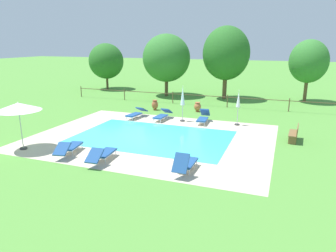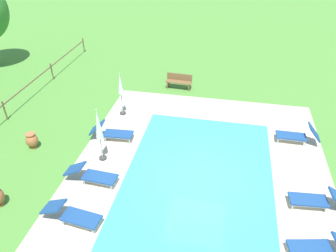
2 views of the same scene
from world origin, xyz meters
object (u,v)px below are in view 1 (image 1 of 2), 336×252
at_px(sun_lounger_north_mid, 102,154).
at_px(tree_west_mid, 106,61).
at_px(patio_umbrella_open_foreground, 18,107).
at_px(patio_umbrella_closed_row_mid_west, 238,102).
at_px(tree_east_mid, 166,58).
at_px(sun_lounger_north_far, 203,117).
at_px(sun_lounger_south_mid, 69,147).
at_px(wooden_bench_lawn_side, 295,133).
at_px(tree_far_west, 309,61).
at_px(terracotta_urn_near_fence, 198,107).
at_px(terracotta_urn_by_tree, 155,105).
at_px(patio_umbrella_closed_row_west, 183,98).
at_px(sun_lounger_north_end, 186,163).
at_px(sun_lounger_north_near_steps, 162,115).
at_px(tree_centre, 226,53).
at_px(sun_lounger_south_near_corner, 136,113).

bearing_deg(sun_lounger_north_mid, tree_west_mid, 120.67).
height_order(patio_umbrella_open_foreground, patio_umbrella_closed_row_mid_west, patio_umbrella_open_foreground).
bearing_deg(tree_east_mid, sun_lounger_north_far, -56.51).
xyz_separation_m(sun_lounger_south_mid, wooden_bench_lawn_side, (10.20, 6.02, 0.11)).
bearing_deg(sun_lounger_north_mid, patio_umbrella_open_foreground, 179.80).
xyz_separation_m(tree_far_west, tree_east_mid, (-12.88, -1.24, 0.12)).
bearing_deg(terracotta_urn_near_fence, terracotta_urn_by_tree, -169.59).
distance_m(sun_lounger_north_far, tree_far_west, 12.96).
bearing_deg(terracotta_urn_near_fence, patio_umbrella_closed_row_west, -92.66).
distance_m(sun_lounger_north_far, sun_lounger_north_end, 8.34).
bearing_deg(wooden_bench_lawn_side, patio_umbrella_open_foreground, -154.02).
height_order(patio_umbrella_closed_row_mid_west, terracotta_urn_near_fence, patio_umbrella_closed_row_mid_west).
distance_m(sun_lounger_south_mid, patio_umbrella_open_foreground, 3.23).
bearing_deg(terracotta_urn_near_fence, sun_lounger_north_near_steps, -114.36).
bearing_deg(tree_centre, patio_umbrella_closed_row_west, -95.93).
bearing_deg(wooden_bench_lawn_side, sun_lounger_north_end, -125.07).
bearing_deg(wooden_bench_lawn_side, sun_lounger_south_near_corner, 170.22).
bearing_deg(patio_umbrella_closed_row_mid_west, patio_umbrella_open_foreground, -137.51).
xyz_separation_m(sun_lounger_north_far, tree_far_west, (6.65, 10.65, 3.21)).
distance_m(wooden_bench_lawn_side, tree_east_mid, 16.87).
distance_m(sun_lounger_north_end, terracotta_urn_by_tree, 12.40).
height_order(patio_umbrella_closed_row_west, tree_east_mid, tree_east_mid).
height_order(sun_lounger_north_far, sun_lounger_south_mid, sun_lounger_north_far).
bearing_deg(sun_lounger_north_far, terracotta_urn_near_fence, 111.59).
bearing_deg(terracotta_urn_near_fence, sun_lounger_north_mid, -96.07).
height_order(sun_lounger_north_mid, tree_centre, tree_centre).
xyz_separation_m(patio_umbrella_open_foreground, patio_umbrella_closed_row_mid_west, (9.40, 8.62, -0.64)).
bearing_deg(patio_umbrella_closed_row_mid_west, wooden_bench_lawn_side, -34.38).
xyz_separation_m(terracotta_urn_by_tree, tree_far_west, (11.26, 8.02, 3.16)).
height_order(sun_lounger_north_far, terracotta_urn_by_tree, sun_lounger_north_far).
bearing_deg(sun_lounger_south_near_corner, patio_umbrella_open_foreground, -106.46).
relative_size(sun_lounger_north_mid, patio_umbrella_open_foreground, 0.86).
relative_size(sun_lounger_south_mid, terracotta_urn_near_fence, 2.89).
distance_m(sun_lounger_north_near_steps, wooden_bench_lawn_side, 8.72).
distance_m(wooden_bench_lawn_side, tree_far_west, 13.18).
bearing_deg(sun_lounger_north_end, sun_lounger_north_mid, -177.49).
bearing_deg(sun_lounger_north_end, wooden_bench_lawn_side, 54.93).
bearing_deg(terracotta_urn_by_tree, patio_umbrella_closed_row_mid_west, -19.32).
height_order(patio_umbrella_open_foreground, tree_centre, tree_centre).
height_order(sun_lounger_north_far, patio_umbrella_closed_row_west, patio_umbrella_closed_row_west).
relative_size(terracotta_urn_by_tree, tree_east_mid, 0.13).
bearing_deg(tree_west_mid, patio_umbrella_closed_row_west, -41.66).
relative_size(sun_lounger_north_end, wooden_bench_lawn_side, 1.22).
bearing_deg(wooden_bench_lawn_side, sun_lounger_north_mid, -142.51).
bearing_deg(patio_umbrella_open_foreground, sun_lounger_north_end, 1.03).
bearing_deg(sun_lounger_north_end, tree_west_mid, 128.58).
relative_size(sun_lounger_north_near_steps, tree_west_mid, 0.41).
relative_size(patio_umbrella_closed_row_mid_west, tree_west_mid, 0.45).
xyz_separation_m(sun_lounger_south_near_corner, terracotta_urn_by_tree, (0.19, 2.95, 0.08)).
bearing_deg(tree_centre, sun_lounger_north_mid, -96.61).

